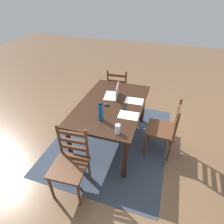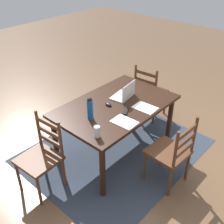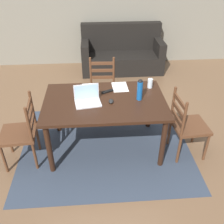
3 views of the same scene
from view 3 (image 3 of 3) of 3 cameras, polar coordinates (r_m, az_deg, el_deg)
name	(u,v)px [view 3 (image 3 of 3)]	position (r m, az deg, el deg)	size (l,w,h in m)	color
ground_plane	(106,146)	(3.75, -1.47, -7.57)	(14.00, 14.00, 0.00)	brown
area_rug	(106,145)	(3.74, -1.47, -7.53)	(2.40, 1.98, 0.01)	#333D4C
wall_back	(97,4)	(6.09, -3.38, 23.12)	(8.00, 0.12, 2.70)	gray
dining_table	(105,106)	(3.33, -1.64, 1.32)	(1.58, 1.02, 0.78)	black
chair_left_near	(21,133)	(3.43, -19.75, -4.42)	(0.47, 0.47, 0.95)	#56331E
chair_far_head	(102,89)	(4.20, -2.17, 5.18)	(0.46, 0.46, 0.95)	#56331E
chair_right_near	(187,125)	(3.50, 16.56, -2.93)	(0.47, 0.47, 0.95)	#56331E
couch	(122,54)	(5.93, 2.20, 12.87)	(1.80, 0.80, 1.00)	black
laptop	(87,98)	(3.23, -5.58, 3.11)	(0.35, 0.27, 0.23)	silver
water_bottle	(140,89)	(3.25, 6.29, 5.13)	(0.07, 0.07, 0.29)	#145199
drinking_glass	(150,83)	(3.59, 8.57, 6.41)	(0.07, 0.07, 0.13)	silver
computer_mouse	(111,101)	(3.23, -0.21, 2.46)	(0.06, 0.10, 0.03)	black
tv_remote	(108,91)	(3.46, -1.02, 4.66)	(0.04, 0.17, 0.02)	black
paper_stack_left	(90,88)	(3.57, -4.99, 5.34)	(0.21, 0.30, 0.00)	white
paper_stack_right	(120,87)	(3.60, 1.79, 5.66)	(0.21, 0.30, 0.00)	white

